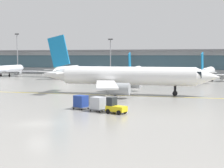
{
  "coord_description": "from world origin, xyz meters",
  "views": [
    {
      "loc": [
        18.94,
        -31.19,
        7.61
      ],
      "look_at": [
        2.79,
        17.83,
        3.0
      ],
      "focal_mm": 52.25,
      "sensor_mm": 36.0,
      "label": 1
    }
  ],
  "objects_px": {
    "gate_airplane_3": "(207,72)",
    "cargo_dolly_trailing": "(81,102)",
    "cargo_dolly_lead": "(98,103)",
    "gate_airplane_2": "(135,71)",
    "gate_airplane_0": "(7,69)",
    "baggage_tug": "(115,107)",
    "gate_airplane_1": "(67,70)",
    "apron_light_mast_0": "(17,52)",
    "apron_light_mast_1": "(110,55)",
    "taxiing_regional_jet": "(126,76)"
  },
  "relations": [
    {
      "from": "gate_airplane_2",
      "to": "taxiing_regional_jet",
      "type": "relative_size",
      "value": 0.72
    },
    {
      "from": "gate_airplane_0",
      "to": "gate_airplane_2",
      "type": "xyz_separation_m",
      "value": [
        47.13,
        1.4,
        0.0
      ]
    },
    {
      "from": "apron_light_mast_0",
      "to": "apron_light_mast_1",
      "type": "xyz_separation_m",
      "value": [
        39.82,
        0.19,
        -1.36
      ]
    },
    {
      "from": "gate_airplane_2",
      "to": "cargo_dolly_lead",
      "type": "height_order",
      "value": "gate_airplane_2"
    },
    {
      "from": "gate_airplane_3",
      "to": "cargo_dolly_trailing",
      "type": "bearing_deg",
      "value": 171.32
    },
    {
      "from": "gate_airplane_1",
      "to": "cargo_dolly_trailing",
      "type": "distance_m",
      "value": 66.62
    },
    {
      "from": "taxiing_regional_jet",
      "to": "gate_airplane_1",
      "type": "bearing_deg",
      "value": 124.01
    },
    {
      "from": "gate_airplane_3",
      "to": "apron_light_mast_0",
      "type": "bearing_deg",
      "value": 85.63
    },
    {
      "from": "gate_airplane_0",
      "to": "cargo_dolly_lead",
      "type": "relative_size",
      "value": 10.3
    },
    {
      "from": "gate_airplane_1",
      "to": "apron_light_mast_0",
      "type": "xyz_separation_m",
      "value": [
        -28.78,
        13.23,
        6.31
      ]
    },
    {
      "from": "gate_airplane_2",
      "to": "cargo_dolly_lead",
      "type": "xyz_separation_m",
      "value": [
        10.08,
        -59.92,
        -1.47
      ]
    },
    {
      "from": "gate_airplane_2",
      "to": "cargo_dolly_trailing",
      "type": "xyz_separation_m",
      "value": [
        7.18,
        -59.05,
        -1.47
      ]
    },
    {
      "from": "taxiing_regional_jet",
      "to": "baggage_tug",
      "type": "bearing_deg",
      "value": -82.88
    },
    {
      "from": "gate_airplane_2",
      "to": "cargo_dolly_trailing",
      "type": "bearing_deg",
      "value": -178.64
    },
    {
      "from": "cargo_dolly_lead",
      "to": "apron_light_mast_0",
      "type": "distance_m",
      "value": 96.54
    },
    {
      "from": "gate_airplane_1",
      "to": "apron_light_mast_0",
      "type": "height_order",
      "value": "apron_light_mast_0"
    },
    {
      "from": "cargo_dolly_lead",
      "to": "cargo_dolly_trailing",
      "type": "height_order",
      "value": "same"
    },
    {
      "from": "gate_airplane_0",
      "to": "gate_airplane_1",
      "type": "xyz_separation_m",
      "value": [
        23.43,
        1.35,
        0.0
      ]
    },
    {
      "from": "gate_airplane_3",
      "to": "cargo_dolly_lead",
      "type": "distance_m",
      "value": 61.34
    },
    {
      "from": "gate_airplane_2",
      "to": "baggage_tug",
      "type": "relative_size",
      "value": 8.8
    },
    {
      "from": "taxiing_regional_jet",
      "to": "baggage_tug",
      "type": "distance_m",
      "value": 20.87
    },
    {
      "from": "gate_airplane_2",
      "to": "gate_airplane_3",
      "type": "xyz_separation_m",
      "value": [
        22.14,
        0.2,
        0.0
      ]
    },
    {
      "from": "gate_airplane_2",
      "to": "apron_light_mast_0",
      "type": "relative_size",
      "value": 1.56
    },
    {
      "from": "gate_airplane_1",
      "to": "apron_light_mast_0",
      "type": "bearing_deg",
      "value": 60.4
    },
    {
      "from": "apron_light_mast_0",
      "to": "apron_light_mast_1",
      "type": "height_order",
      "value": "apron_light_mast_0"
    },
    {
      "from": "gate_airplane_1",
      "to": "taxiing_regional_jet",
      "type": "relative_size",
      "value": 0.72
    },
    {
      "from": "gate_airplane_0",
      "to": "gate_airplane_3",
      "type": "xyz_separation_m",
      "value": [
        69.27,
        1.6,
        0.0
      ]
    },
    {
      "from": "gate_airplane_3",
      "to": "apron_light_mast_0",
      "type": "height_order",
      "value": "apron_light_mast_0"
    },
    {
      "from": "gate_airplane_0",
      "to": "gate_airplane_1",
      "type": "distance_m",
      "value": 23.47
    },
    {
      "from": "gate_airplane_3",
      "to": "cargo_dolly_lead",
      "type": "xyz_separation_m",
      "value": [
        -12.06,
        -60.13,
        -1.47
      ]
    },
    {
      "from": "taxiing_regional_jet",
      "to": "cargo_dolly_trailing",
      "type": "relative_size",
      "value": 14.27
    },
    {
      "from": "baggage_tug",
      "to": "cargo_dolly_trailing",
      "type": "distance_m",
      "value": 5.84
    },
    {
      "from": "gate_airplane_0",
      "to": "apron_light_mast_0",
      "type": "xyz_separation_m",
      "value": [
        -5.35,
        14.58,
        6.31
      ]
    },
    {
      "from": "apron_light_mast_0",
      "to": "apron_light_mast_1",
      "type": "bearing_deg",
      "value": 0.27
    },
    {
      "from": "gate_airplane_2",
      "to": "cargo_dolly_lead",
      "type": "bearing_deg",
      "value": -176.03
    },
    {
      "from": "apron_light_mast_0",
      "to": "apron_light_mast_1",
      "type": "relative_size",
      "value": 1.2
    },
    {
      "from": "apron_light_mast_1",
      "to": "gate_airplane_0",
      "type": "bearing_deg",
      "value": -156.8
    },
    {
      "from": "gate_airplane_1",
      "to": "baggage_tug",
      "type": "bearing_deg",
      "value": -153.91
    },
    {
      "from": "cargo_dolly_lead",
      "to": "taxiing_regional_jet",
      "type": "bearing_deg",
      "value": 111.18
    },
    {
      "from": "baggage_tug",
      "to": "taxiing_regional_jet",
      "type": "bearing_deg",
      "value": 118.44
    },
    {
      "from": "taxiing_regional_jet",
      "to": "apron_light_mast_0",
      "type": "height_order",
      "value": "apron_light_mast_0"
    },
    {
      "from": "gate_airplane_3",
      "to": "cargo_dolly_lead",
      "type": "height_order",
      "value": "gate_airplane_3"
    },
    {
      "from": "gate_airplane_1",
      "to": "gate_airplane_2",
      "type": "xyz_separation_m",
      "value": [
        23.7,
        0.05,
        0.0
      ]
    },
    {
      "from": "gate_airplane_3",
      "to": "cargo_dolly_trailing",
      "type": "height_order",
      "value": "gate_airplane_3"
    },
    {
      "from": "gate_airplane_3",
      "to": "apron_light_mast_0",
      "type": "xyz_separation_m",
      "value": [
        -74.62,
        12.98,
        6.31
      ]
    },
    {
      "from": "apron_light_mast_0",
      "to": "gate_airplane_2",
      "type": "bearing_deg",
      "value": -14.1
    },
    {
      "from": "gate_airplane_1",
      "to": "gate_airplane_0",
      "type": "bearing_deg",
      "value": 88.39
    },
    {
      "from": "gate_airplane_0",
      "to": "cargo_dolly_lead",
      "type": "height_order",
      "value": "gate_airplane_0"
    },
    {
      "from": "gate_airplane_3",
      "to": "baggage_tug",
      "type": "xyz_separation_m",
      "value": [
        -9.37,
        -60.94,
        -1.63
      ]
    },
    {
      "from": "gate_airplane_1",
      "to": "apron_light_mast_1",
      "type": "relative_size",
      "value": 1.87
    }
  ]
}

